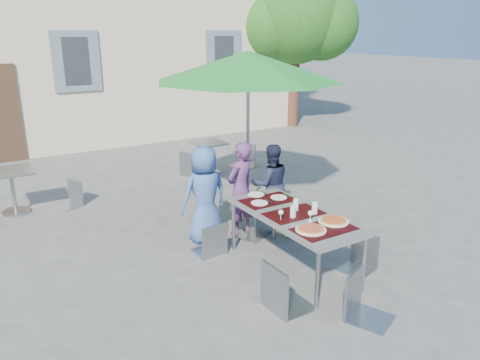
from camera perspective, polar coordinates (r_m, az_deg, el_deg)
ground at (r=5.74m, az=0.61°, el=-12.39°), size 90.00×90.00×0.00m
tree at (r=14.91m, az=6.85°, el=19.01°), size 3.60×3.00×4.70m
dining_table at (r=5.78m, az=6.57°, el=-4.60°), size 0.80×1.85×0.76m
pizza_near_left at (r=5.30m, az=8.63°, el=-5.95°), size 0.35×0.35×0.03m
pizza_near_right at (r=5.58m, az=11.33°, el=-4.88°), size 0.36×0.36×0.03m
glassware at (r=5.69m, az=7.34°, el=-3.54°), size 0.54×0.43×0.15m
place_settings at (r=6.22m, az=3.07°, el=-2.21°), size 0.60×0.52×0.01m
child_0 at (r=6.55m, az=-4.33°, el=-1.80°), size 0.68×0.45×1.39m
child_1 at (r=6.76m, az=0.06°, el=-1.11°), size 0.59×0.48×1.40m
child_2 at (r=7.22m, az=3.77°, el=-0.49°), size 0.69×0.52×1.26m
chair_0 at (r=6.20m, az=-3.56°, el=-4.92°), size 0.39×0.40×0.86m
chair_1 at (r=6.69m, az=2.14°, el=-2.35°), size 0.58×0.58×0.99m
chair_2 at (r=6.84m, az=6.76°, el=-2.38°), size 0.42×0.42×0.93m
chair_3 at (r=4.97m, az=5.28°, el=-9.65°), size 0.46×0.46×1.02m
chair_4 at (r=6.04m, az=14.76°, el=-6.18°), size 0.46×0.46×0.85m
chair_5 at (r=5.02m, az=15.00°, el=-10.44°), size 0.55×0.56×0.95m
patio_umbrella at (r=7.53m, az=1.00°, el=13.61°), size 3.02×3.02×2.59m
cafe_table_0 at (r=8.47m, az=-26.03°, el=-0.48°), size 0.69×0.69×0.73m
bg_chair_r_0 at (r=8.44m, az=-20.11°, el=0.12°), size 0.50×0.49×0.84m
cafe_table_1 at (r=9.81m, az=-3.79°, el=3.26°), size 0.63×0.63×0.68m
bg_chair_l_1 at (r=9.64m, az=-6.03°, el=3.83°), size 0.58×0.57×0.99m
bg_chair_r_1 at (r=10.30m, az=0.81°, el=4.78°), size 0.47×0.46×0.98m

